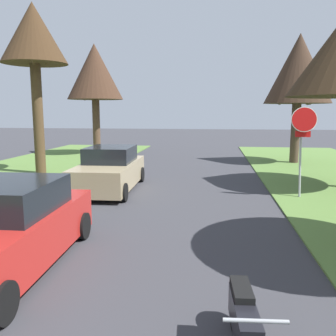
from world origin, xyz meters
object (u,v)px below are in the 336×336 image
Objects in this scene: street_tree_left_far at (95,73)px; parked_motorcycle at (244,326)px; street_tree_right_far at (299,70)px; stop_sign_far at (303,132)px; parked_sedan_red at (6,230)px; parked_sedan_tan at (110,170)px; street_tree_left_mid_b at (34,37)px.

parked_motorcycle is at bearing -67.15° from street_tree_left_far.
street_tree_right_far is 3.36× the size of parked_motorcycle.
street_tree_left_far reaches higher than stop_sign_far.
stop_sign_far is at bearing -45.78° from street_tree_left_far.
parked_motorcycle is at bearing -103.68° from street_tree_right_far.
street_tree_left_far is 18.13m from parked_sedan_red.
street_tree_right_far is 1.55× the size of parked_sedan_tan.
stop_sign_far is 15.46m from street_tree_left_far.
street_tree_left_far is at bearing 168.57° from street_tree_right_far.
street_tree_left_far is (-12.14, 2.45, 0.26)m from street_tree_right_far.
stop_sign_far is at bearing 73.36° from parked_motorcycle.
street_tree_left_mid_b reaches higher than street_tree_right_far.
parked_sedan_red and parked_sedan_tan have the same top height.
street_tree_left_mid_b is (-12.32, -5.06, 1.00)m from street_tree_right_far.
street_tree_right_far is 17.30m from parked_sedan_red.
street_tree_left_mid_b is 1.05× the size of street_tree_left_far.
stop_sign_far is at bearing -4.06° from parked_sedan_tan.
stop_sign_far is 11.89m from street_tree_left_mid_b.
stop_sign_far is 6.78m from parked_sedan_tan.
street_tree_left_mid_b is at bearing 162.74° from stop_sign_far.
parked_motorcycle is (8.26, -11.65, -5.57)m from street_tree_left_mid_b.
stop_sign_far reaches higher than parked_sedan_red.
stop_sign_far is 1.44× the size of parked_motorcycle.
parked_motorcycle is (8.07, -19.16, -4.83)m from street_tree_left_far.
parked_sedan_red is 4.59m from parked_motorcycle.
street_tree_left_mid_b is at bearing 125.33° from parked_motorcycle.
parked_sedan_tan is 2.17× the size of parked_motorcycle.
parked_sedan_red is 1.00× the size of parked_sedan_tan.
stop_sign_far is at bearing -17.26° from street_tree_left_mid_b.
street_tree_left_far is at bearing 134.22° from stop_sign_far.
parked_sedan_red is (-6.57, -6.23, -1.45)m from stop_sign_far.
street_tree_right_far reaches higher than parked_sedan_red.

